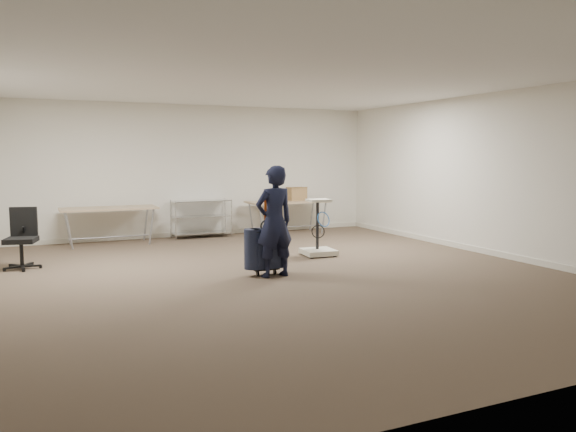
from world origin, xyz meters
name	(u,v)px	position (x,y,z in m)	size (l,w,h in m)	color
ground	(281,275)	(0.00, 0.00, 0.00)	(9.00, 9.00, 0.00)	#413627
room_shell	(248,256)	(0.00, 1.38, 0.05)	(8.00, 9.00, 9.00)	silver
folding_table_left	(109,210)	(-1.90, 3.95, 0.68)	(1.80, 0.75, 0.73)	tan
folding_table_right	(288,203)	(1.90, 3.95, 0.68)	(1.80, 0.75, 0.73)	tan
wire_shelf	(201,217)	(0.00, 4.20, 0.44)	(1.22, 0.47, 0.80)	silver
person	(274,222)	(-0.12, -0.04, 0.79)	(0.58, 0.38, 1.59)	black
suitcase	(266,249)	(-0.19, 0.10, 0.39)	(0.43, 0.25, 1.15)	#15202F
office_chair	(22,250)	(-3.41, 2.11, 0.28)	(0.57, 0.57, 0.93)	black
equipment_cart	(319,241)	(1.25, 1.22, 0.26)	(0.57, 0.57, 0.98)	silver
cardboard_box	(296,194)	(2.15, 4.02, 0.88)	(0.39, 0.29, 0.29)	olive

